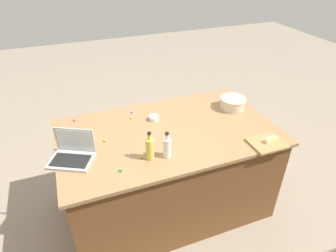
% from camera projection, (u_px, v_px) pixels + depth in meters
% --- Properties ---
extents(ground_plane, '(12.00, 12.00, 0.00)m').
position_uv_depth(ground_plane, '(168.00, 203.00, 2.97)').
color(ground_plane, gray).
extents(island_counter, '(1.86, 1.09, 0.90)m').
position_uv_depth(island_counter, '(168.00, 170.00, 2.72)').
color(island_counter, brown).
rests_on(island_counter, ground).
extents(laptop, '(0.38, 0.35, 0.22)m').
position_uv_depth(laptop, '(72.00, 153.00, 2.14)').
color(laptop, '#B7B7BC').
rests_on(laptop, island_counter).
extents(mixing_bowl_large, '(0.25, 0.25, 0.11)m').
position_uv_depth(mixing_bowl_large, '(233.00, 103.00, 2.78)').
color(mixing_bowl_large, beige).
rests_on(mixing_bowl_large, island_counter).
extents(bottle_oil, '(0.06, 0.06, 0.23)m').
position_uv_depth(bottle_oil, '(150.00, 148.00, 2.12)').
color(bottle_oil, '#DBC64C').
rests_on(bottle_oil, island_counter).
extents(bottle_vinegar, '(0.06, 0.06, 0.22)m').
position_uv_depth(bottle_vinegar, '(167.00, 147.00, 2.14)').
color(bottle_vinegar, white).
rests_on(bottle_vinegar, island_counter).
extents(cutting_board, '(0.27, 0.23, 0.02)m').
position_uv_depth(cutting_board, '(267.00, 143.00, 2.31)').
color(cutting_board, '#AD7F4C').
rests_on(cutting_board, island_counter).
extents(butter_stick_left, '(0.11, 0.04, 0.04)m').
position_uv_depth(butter_stick_left, '(271.00, 140.00, 2.31)').
color(butter_stick_left, '#F4E58C').
rests_on(butter_stick_left, cutting_board).
extents(ramekin_small, '(0.09, 0.09, 0.04)m').
position_uv_depth(ramekin_small, '(154.00, 118.00, 2.61)').
color(ramekin_small, white).
rests_on(ramekin_small, island_counter).
extents(ramekin_medium, '(0.10, 0.10, 0.05)m').
position_uv_depth(ramekin_medium, '(86.00, 135.00, 2.38)').
color(ramekin_medium, white).
rests_on(ramekin_medium, island_counter).
extents(candy_0, '(0.02, 0.02, 0.02)m').
position_uv_depth(candy_0, '(213.00, 102.00, 2.89)').
color(candy_0, yellow).
rests_on(candy_0, island_counter).
extents(candy_1, '(0.02, 0.02, 0.02)m').
position_uv_depth(candy_1, '(74.00, 120.00, 2.60)').
color(candy_1, '#CC3399').
rests_on(candy_1, island_counter).
extents(candy_2, '(0.02, 0.02, 0.02)m').
position_uv_depth(candy_2, '(132.00, 112.00, 2.72)').
color(candy_2, blue).
rests_on(candy_2, island_counter).
extents(candy_3, '(0.02, 0.02, 0.02)m').
position_uv_depth(candy_3, '(105.00, 140.00, 2.34)').
color(candy_3, yellow).
rests_on(candy_3, island_counter).
extents(candy_4, '(0.02, 0.02, 0.02)m').
position_uv_depth(candy_4, '(131.00, 118.00, 2.64)').
color(candy_4, yellow).
rests_on(candy_4, island_counter).
extents(candy_5, '(0.01, 0.01, 0.01)m').
position_uv_depth(candy_5, '(94.00, 125.00, 2.54)').
color(candy_5, yellow).
rests_on(candy_5, island_counter).
extents(candy_6, '(0.02, 0.02, 0.02)m').
position_uv_depth(candy_6, '(121.00, 170.00, 2.04)').
color(candy_6, green).
rests_on(candy_6, island_counter).
extents(candy_7, '(0.02, 0.02, 0.02)m').
position_uv_depth(candy_7, '(141.00, 157.00, 2.16)').
color(candy_7, yellow).
rests_on(candy_7, island_counter).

